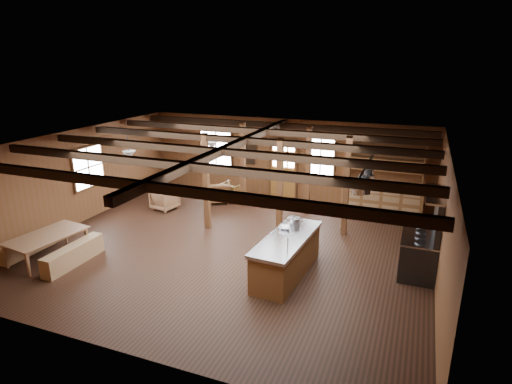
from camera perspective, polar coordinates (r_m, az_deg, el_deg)
room at (r=10.88m, az=-3.50°, el=-0.68°), size 10.04×9.04×2.84m
ceiling_joists at (r=10.70m, az=-3.23°, el=6.12°), size 9.80×8.82×0.18m
timber_posts at (r=12.54m, az=2.64°, el=1.83°), size 3.95×2.35×2.80m
back_door at (r=15.01m, az=3.65°, el=2.42°), size 1.02×0.08×2.15m
window_back_left at (r=15.81m, az=-5.34°, el=5.84°), size 1.32×0.06×1.32m
window_back_right at (r=14.51m, az=8.63°, el=4.66°), size 1.02×0.06×1.32m
window_left at (r=13.95m, az=-21.49°, el=3.08°), size 0.14×1.24×1.32m
notice_boards at (r=15.34m, az=-1.65°, el=5.70°), size 1.08×0.03×0.90m
back_counter at (r=14.23m, az=16.46°, el=-0.32°), size 2.55×0.60×2.45m
pendant_lamps at (r=12.56m, az=-11.05°, el=5.54°), size 1.86×2.36×0.66m
pot_rack at (r=10.11m, az=14.72°, el=2.37°), size 0.40×3.00×0.45m
kitchen_island at (r=9.87m, az=4.08°, el=-8.47°), size 1.05×2.56×1.20m
step_stool at (r=10.59m, az=1.99°, el=-8.18°), size 0.46×0.33×0.41m
commercial_range at (r=10.61m, az=21.19°, el=-6.84°), size 0.81×1.58×1.95m
dining_table at (r=11.80m, az=-25.85°, el=-6.62°), size 1.25×1.94×0.64m
bench_wall at (r=12.38m, az=-28.18°, el=-6.43°), size 0.28×1.49×0.41m
bench_aisle at (r=11.31m, az=-23.14°, el=-7.72°), size 0.33×1.75×0.48m
armchair_a at (r=14.74m, az=-5.03°, el=-0.01°), size 1.04×1.05×0.72m
armchair_b at (r=14.92m, az=-3.19°, el=0.07°), size 0.80×0.81×0.63m
armchair_c at (r=14.34m, az=-12.05°, el=-0.96°), size 0.85×0.87×0.67m
counter_pot at (r=10.32m, az=5.06°, el=-3.93°), size 0.30×0.30×0.18m
bowl at (r=10.08m, az=3.80°, el=-4.79°), size 0.31×0.31×0.07m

